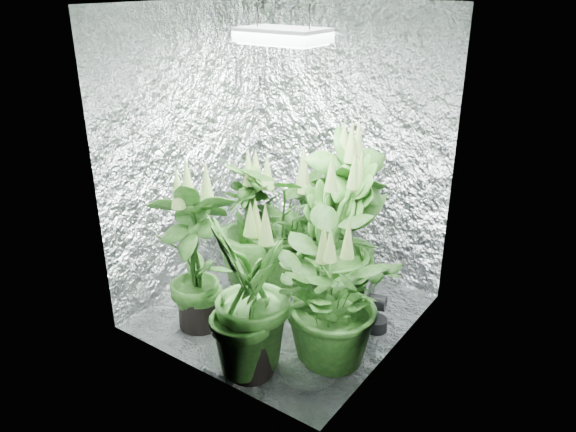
% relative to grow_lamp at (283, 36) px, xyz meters
% --- Properties ---
extents(ground, '(1.60, 1.60, 0.00)m').
position_rel_grow_lamp_xyz_m(ground, '(0.00, 0.00, -1.83)').
color(ground, white).
rests_on(ground, ground).
extents(walls, '(1.62, 1.62, 2.00)m').
position_rel_grow_lamp_xyz_m(walls, '(0.00, 0.00, -0.83)').
color(walls, white).
rests_on(walls, ground).
extents(ceiling, '(1.60, 1.60, 0.01)m').
position_rel_grow_lamp_xyz_m(ceiling, '(0.00, 0.00, 0.17)').
color(ceiling, white).
rests_on(ceiling, walls).
extents(grow_lamp, '(0.50, 0.30, 0.22)m').
position_rel_grow_lamp_xyz_m(grow_lamp, '(0.00, 0.00, 0.00)').
color(grow_lamp, gray).
rests_on(grow_lamp, ceiling).
extents(plant_a, '(0.96, 0.96, 1.04)m').
position_rel_grow_lamp_xyz_m(plant_a, '(-0.21, 0.35, -1.34)').
color(plant_a, black).
rests_on(plant_a, ground).
extents(plant_b, '(0.84, 0.84, 1.27)m').
position_rel_grow_lamp_xyz_m(plant_b, '(0.22, 0.45, -1.23)').
color(plant_b, black).
rests_on(plant_b, ground).
extents(plant_c, '(0.69, 0.69, 1.17)m').
position_rel_grow_lamp_xyz_m(plant_c, '(0.32, 0.15, -1.28)').
color(plant_c, black).
rests_on(plant_c, ground).
extents(plant_d, '(0.69, 0.69, 1.03)m').
position_rel_grow_lamp_xyz_m(plant_d, '(-0.43, 0.20, -1.35)').
color(plant_d, black).
rests_on(plant_d, ground).
extents(plant_e, '(0.85, 0.85, 0.93)m').
position_rel_grow_lamp_xyz_m(plant_e, '(0.53, -0.31, -1.38)').
color(plant_e, black).
rests_on(plant_e, ground).
extents(plant_f, '(0.75, 0.75, 1.12)m').
position_rel_grow_lamp_xyz_m(plant_f, '(-0.36, -0.45, -1.31)').
color(plant_f, black).
rests_on(plant_f, ground).
extents(plant_g, '(0.68, 0.68, 1.07)m').
position_rel_grow_lamp_xyz_m(plant_g, '(0.22, -0.64, -1.33)').
color(plant_g, black).
rests_on(plant_g, ground).
extents(circulation_fan, '(0.18, 0.32, 0.37)m').
position_rel_grow_lamp_xyz_m(circulation_fan, '(0.59, 0.16, -1.67)').
color(circulation_fan, black).
rests_on(circulation_fan, ground).
extents(plant_label, '(0.05, 0.04, 0.07)m').
position_rel_grow_lamp_xyz_m(plant_label, '(0.28, -0.67, -1.53)').
color(plant_label, white).
rests_on(plant_label, plant_g).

